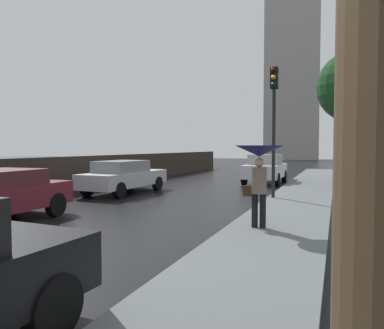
# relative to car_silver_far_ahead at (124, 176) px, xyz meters

# --- Properties ---
(car_silver_far_ahead) EXTENTS (1.89, 4.56, 1.38)m
(car_silver_far_ahead) POSITION_rel_car_silver_far_ahead_xyz_m (0.00, 0.00, 0.00)
(car_silver_far_ahead) COLOR #B2B5BA
(car_silver_far_ahead) RESTS_ON ground
(car_white_behind_camera) EXTENTS (1.91, 3.81, 1.55)m
(car_white_behind_camera) POSITION_rel_car_silver_far_ahead_xyz_m (4.77, 6.53, 0.06)
(car_white_behind_camera) COLOR silver
(car_white_behind_camera) RESTS_ON ground
(pedestrian_with_umbrella_near) EXTENTS (1.08, 1.08, 1.85)m
(pedestrian_with_umbrella_near) POSITION_rel_car_silver_far_ahead_xyz_m (6.74, -5.29, 0.91)
(pedestrian_with_umbrella_near) COLOR black
(pedestrian_with_umbrella_near) RESTS_ON sidewalk_strip
(traffic_light) EXTENTS (0.26, 0.39, 4.63)m
(traffic_light) POSITION_rel_car_silver_far_ahead_xyz_m (6.24, -0.10, 2.60)
(traffic_light) COLOR black
(traffic_light) RESTS_ON sidewalk_strip
(street_tree_near) EXTENTS (3.45, 3.45, 6.60)m
(street_tree_near) POSITION_rel_car_silver_far_ahead_xyz_m (9.04, 6.16, 4.12)
(street_tree_near) COLOR #4C3823
(street_tree_near) RESTS_ON ground
(distant_tower) EXTENTS (8.82, 8.72, 37.45)m
(distant_tower) POSITION_rel_car_silver_far_ahead_xyz_m (1.42, 48.24, 16.44)
(distant_tower) COLOR #9E9993
(distant_tower) RESTS_ON ground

